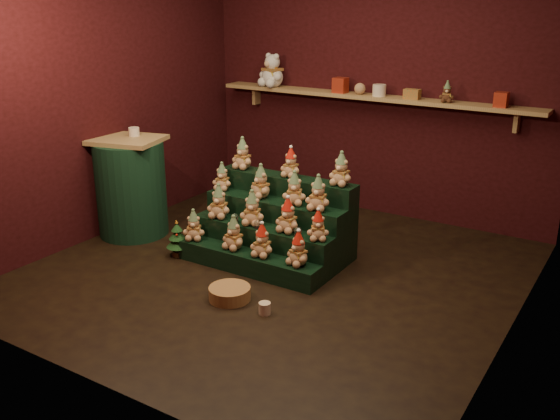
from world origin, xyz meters
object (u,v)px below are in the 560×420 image
Objects in this scene: riser_tier_front at (248,262)px; wicker_basket at (230,293)px; white_bear at (272,66)px; mini_christmas_tree at (177,239)px; brown_bear at (447,92)px; snow_globe_b at (257,224)px; mug_left at (227,292)px; snow_globe_a at (235,218)px; snow_globe_c at (298,232)px; mug_right at (265,308)px; side_table at (131,187)px.

riser_tier_front reaches higher than wicker_basket.
white_bear is at bearing 116.94° from riser_tier_front.
mini_christmas_tree is 1.79× the size of brown_bear.
riser_tier_front is at bearing 4.87° from mini_christmas_tree.
snow_globe_b is 0.21× the size of mini_christmas_tree.
snow_globe_a is at bearing 120.61° from mug_left.
snow_globe_c is 0.80m from wicker_basket.
wicker_basket is (0.43, -0.67, -0.35)m from snow_globe_a.
mug_right is at bearing -8.75° from mug_left.
snow_globe_b is at bearing 102.48° from mug_left.
mug_right is 0.28× the size of wicker_basket.
brown_bear is at bearing 79.01° from mug_right.
riser_tier_front is at bearing 134.39° from mug_right.
side_table reaches higher than riser_tier_front.
side_table is at bearing -179.83° from snow_globe_c.
wicker_basket is at bearing -57.51° from snow_globe_a.
wicker_basket is (0.93, -0.45, -0.12)m from mini_christmas_tree.
riser_tier_front is 0.55m from wicker_basket.
snow_globe_a is 0.19× the size of white_bear.
snow_globe_a is 0.25× the size of mini_christmas_tree.
wicker_basket is 2.95m from brown_bear.
snow_globe_a is 1.29m from side_table.
brown_bear reaches higher than snow_globe_b.
snow_globe_c reaches higher than mini_christmas_tree.
mug_left is (0.90, -0.44, -0.12)m from mini_christmas_tree.
mini_christmas_tree is 3.48× the size of mug_left.
white_bear reaches higher than mug_left.
white_bear is at bearing 59.32° from side_table.
white_bear is (-1.55, 2.52, 1.51)m from mug_right.
side_table is 2.95× the size of wicker_basket.
wicker_basket reaches higher than mug_left.
snow_globe_a is 0.25m from snow_globe_b.
mug_right is (0.80, -0.73, -0.36)m from snow_globe_a.
riser_tier_front is 0.55m from snow_globe_c.
snow_globe_c is 0.28× the size of wicker_basket.
snow_globe_b reaches higher than wicker_basket.
side_table is 9.62× the size of mug_left.
brown_bear reaches higher than mug_right.
snow_globe_c is 2.16m from brown_bear.
mini_christmas_tree is 0.77× the size of white_bear.
side_table is 0.87m from mini_christmas_tree.
white_bear reaches higher than mug_right.
snow_globe_c is at bearing 0.00° from snow_globe_a.
snow_globe_b is 2.36m from white_bear.
snow_globe_b is 0.08× the size of side_table.
side_table is 2.16m from white_bear.
mug_left is 2.96m from brown_bear.
side_table is 3.28m from brown_bear.
white_bear is (-0.24, 2.02, 1.38)m from mini_christmas_tree.
brown_bear is at bearing 70.75° from wicker_basket.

